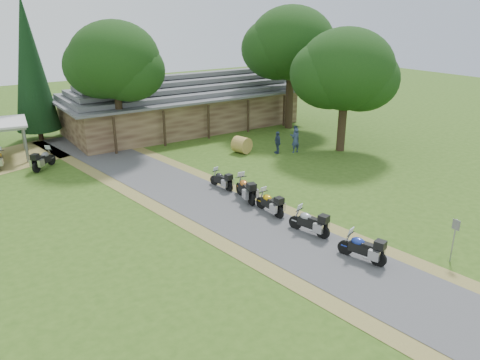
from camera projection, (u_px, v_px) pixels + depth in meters
ground at (313, 253)px, 20.86m from camera, size 120.00×120.00×0.00m
driveway at (253, 223)px, 23.71m from camera, size 51.95×51.95×0.00m
lodge at (183, 101)px, 41.84m from camera, size 21.40×9.40×4.90m
motorcycle_row_a at (362, 246)px, 20.01m from camera, size 1.18×2.08×1.35m
motorcycle_row_b at (309, 221)px, 22.41m from camera, size 1.15×2.09×1.36m
motorcycle_row_c at (270, 202)px, 24.66m from camera, size 0.67×1.93×1.31m
motorcycle_row_d at (245, 188)px, 26.37m from camera, size 1.10×2.24×1.47m
motorcycle_row_e at (221, 179)px, 28.15m from camera, size 0.82×1.83×1.21m
motorcycle_carport_b at (43, 158)px, 31.59m from camera, size 2.00×1.93×1.43m
person_a at (296, 138)px, 34.98m from camera, size 0.65×0.47×2.23m
person_b at (295, 134)px, 36.89m from camera, size 0.64×0.55×1.87m
person_c at (277, 140)px, 34.87m from camera, size 0.54×0.64×1.96m
hay_bale at (242, 145)px, 35.09m from camera, size 1.47×1.40×1.23m
sign_post at (453, 241)px, 19.80m from camera, size 0.36×0.06×2.00m
oak_lodge_left at (116, 78)px, 34.17m from camera, size 6.58×6.58×10.92m
oak_lodge_right at (291, 60)px, 40.61m from camera, size 7.39×7.39×12.03m
oak_driveway at (345, 85)px, 34.23m from camera, size 6.99×6.99×9.87m
cedar_near at (31, 70)px, 36.77m from camera, size 3.43×3.43×11.33m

